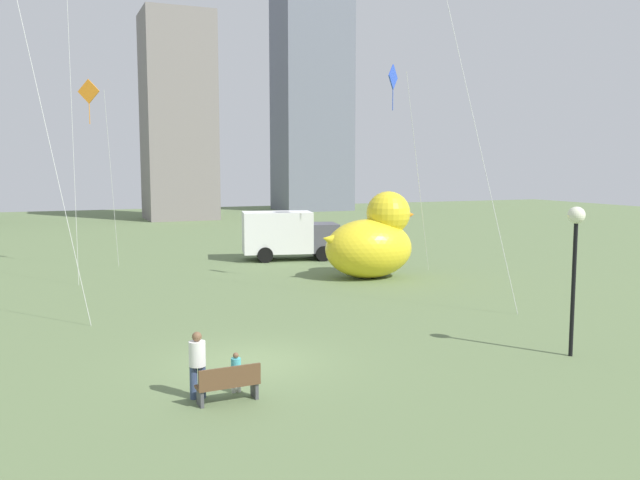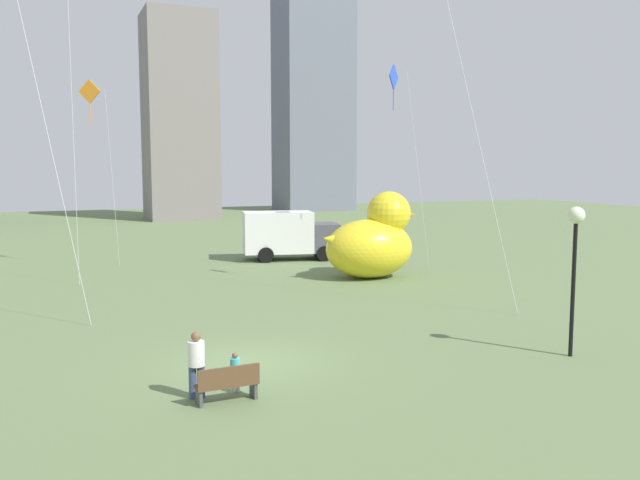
% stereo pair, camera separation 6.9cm
% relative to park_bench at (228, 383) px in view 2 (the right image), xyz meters
% --- Properties ---
extents(ground_plane, '(140.00, 140.00, 0.00)m').
position_rel_park_bench_xyz_m(ground_plane, '(1.37, 2.87, -0.47)').
color(ground_plane, '#62774B').
extents(park_bench, '(1.52, 0.53, 0.90)m').
position_rel_park_bench_xyz_m(park_bench, '(0.00, 0.00, 0.00)').
color(park_bench, brown).
rests_on(park_bench, ground).
extents(person_adult, '(0.40, 0.40, 1.63)m').
position_rel_park_bench_xyz_m(person_adult, '(-0.61, 0.58, 0.43)').
color(person_adult, '#38476B').
rests_on(person_adult, ground).
extents(person_child, '(0.25, 0.25, 1.00)m').
position_rel_park_bench_xyz_m(person_child, '(0.36, 0.64, 0.08)').
color(person_child, silver).
rests_on(person_child, ground).
extents(giant_inflatable_duck, '(5.18, 3.32, 4.29)m').
position_rel_park_bench_xyz_m(giant_inflatable_duck, '(11.16, 14.42, 1.36)').
color(giant_inflatable_duck, yellow).
rests_on(giant_inflatable_duck, ground).
extents(lamppost, '(0.50, 0.50, 4.40)m').
position_rel_park_bench_xyz_m(lamppost, '(10.28, -0.09, 2.99)').
color(lamppost, black).
rests_on(lamppost, ground).
extents(box_truck, '(5.92, 3.45, 2.85)m').
position_rel_park_bench_xyz_m(box_truck, '(9.44, 22.01, 0.97)').
color(box_truck, white).
rests_on(box_truck, ground).
extents(kite_blue, '(2.58, 2.53, 10.73)m').
position_rel_park_bench_xyz_m(kite_blue, '(13.09, 15.79, 9.20)').
color(kite_blue, silver).
rests_on(kite_blue, ground).
extents(kite_orange, '(1.83, 1.97, 10.07)m').
position_rel_park_bench_xyz_m(kite_orange, '(-1.33, 22.58, 8.59)').
color(kite_orange, silver).
rests_on(kite_orange, ground).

